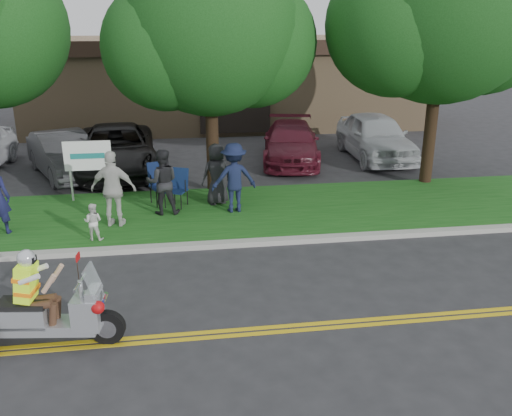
{
  "coord_description": "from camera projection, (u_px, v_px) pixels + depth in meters",
  "views": [
    {
      "loc": [
        -0.48,
        -8.09,
        4.81
      ],
      "look_at": [
        1.0,
        2.0,
        1.25
      ],
      "focal_mm": 38.0,
      "sensor_mm": 36.0,
      "label": 1
    }
  ],
  "objects": [
    {
      "name": "ground",
      "position": [
        215.0,
        318.0,
        9.21
      ],
      "size": [
        120.0,
        120.0,
        0.0
      ],
      "primitive_type": "plane",
      "color": "#28282B",
      "rests_on": "ground"
    },
    {
      "name": "centerline_near",
      "position": [
        217.0,
        337.0,
        8.66
      ],
      "size": [
        60.0,
        0.1,
        0.01
      ],
      "primitive_type": "cube",
      "color": "gold",
      "rests_on": "ground"
    },
    {
      "name": "centerline_far",
      "position": [
        217.0,
        331.0,
        8.81
      ],
      "size": [
        60.0,
        0.1,
        0.01
      ],
      "primitive_type": "cube",
      "color": "gold",
      "rests_on": "ground"
    },
    {
      "name": "curb",
      "position": [
        205.0,
        245.0,
        12.04
      ],
      "size": [
        60.0,
        0.25,
        0.12
      ],
      "primitive_type": "cube",
      "color": "#A8A89E",
      "rests_on": "ground"
    },
    {
      "name": "grass_verge",
      "position": [
        200.0,
        213.0,
        14.05
      ],
      "size": [
        60.0,
        4.0,
        0.1
      ],
      "primitive_type": "cube",
      "color": "#154C14",
      "rests_on": "ground"
    },
    {
      "name": "commercial_building",
      "position": [
        226.0,
        80.0,
        26.55
      ],
      "size": [
        18.0,
        8.2,
        4.0
      ],
      "color": "#9E7F5B",
      "rests_on": "ground"
    },
    {
      "name": "tree_mid",
      "position": [
        211.0,
        34.0,
        14.58
      ],
      "size": [
        5.88,
        4.8,
        7.05
      ],
      "color": "#332114",
      "rests_on": "ground"
    },
    {
      "name": "tree_right",
      "position": [
        445.0,
        11.0,
        15.09
      ],
      "size": [
        6.86,
        5.6,
        8.07
      ],
      "color": "#332114",
      "rests_on": "ground"
    },
    {
      "name": "business_sign",
      "position": [
        88.0,
        159.0,
        14.56
      ],
      "size": [
        1.25,
        0.06,
        1.75
      ],
      "color": "silver",
      "rests_on": "ground"
    },
    {
      "name": "trike_scooter",
      "position": [
        37.0,
        312.0,
        8.32
      ],
      "size": [
        2.45,
        0.89,
        1.6
      ],
      "rotation": [
        0.0,
        0.0,
        -0.13
      ],
      "color": "black",
      "rests_on": "ground"
    },
    {
      "name": "lawn_chair_a",
      "position": [
        177.0,
        185.0,
        14.34
      ],
      "size": [
        0.7,
        0.71,
        1.0
      ],
      "rotation": [
        0.0,
        0.0,
        -0.43
      ],
      "color": "black",
      "rests_on": "grass_verge"
    },
    {
      "name": "lawn_chair_b",
      "position": [
        160.0,
        180.0,
        14.54
      ],
      "size": [
        0.76,
        0.77,
        1.1
      ],
      "rotation": [
        0.0,
        0.0,
        0.37
      ],
      "color": "black",
      "rests_on": "grass_verge"
    },
    {
      "name": "spectator_adult_mid",
      "position": [
        162.0,
        182.0,
        13.63
      ],
      "size": [
        0.81,
        0.64,
        1.67
      ],
      "primitive_type": "imported",
      "rotation": [
        0.0,
        0.0,
        3.14
      ],
      "color": "#232326",
      "rests_on": "grass_verge"
    },
    {
      "name": "spectator_adult_right",
      "position": [
        114.0,
        189.0,
        12.8
      ],
      "size": [
        1.14,
        0.65,
        1.83
      ],
      "primitive_type": "imported",
      "rotation": [
        0.0,
        0.0,
        2.94
      ],
      "color": "beige",
      "rests_on": "grass_verge"
    },
    {
      "name": "spectator_chair_a",
      "position": [
        234.0,
        178.0,
        13.78
      ],
      "size": [
        1.23,
        0.79,
        1.79
      ],
      "primitive_type": "imported",
      "rotation": [
        0.0,
        0.0,
        3.26
      ],
      "color": "#131A37",
      "rests_on": "grass_verge"
    },
    {
      "name": "spectator_chair_b",
      "position": [
        217.0,
        174.0,
        14.38
      ],
      "size": [
        0.92,
        0.73,
        1.64
      ],
      "primitive_type": "imported",
      "rotation": [
        0.0,
        0.0,
        3.43
      ],
      "color": "black",
      "rests_on": "grass_verge"
    },
    {
      "name": "child_right",
      "position": [
        93.0,
        222.0,
        12.11
      ],
      "size": [
        0.47,
        0.4,
        0.86
      ],
      "primitive_type": "imported",
      "rotation": [
        0.0,
        0.0,
        2.93
      ],
      "color": "silver",
      "rests_on": "grass_verge"
    },
    {
      "name": "parked_car_left",
      "position": [
        64.0,
        155.0,
        17.37
      ],
      "size": [
        3.13,
        4.51,
        1.41
      ],
      "primitive_type": "imported",
      "rotation": [
        0.0,
        0.0,
        0.43
      ],
      "color": "#313134",
      "rests_on": "ground"
    },
    {
      "name": "parked_car_mid",
      "position": [
        116.0,
        150.0,
        17.78
      ],
      "size": [
        3.03,
        5.71,
        1.53
      ],
      "primitive_type": "imported",
      "rotation": [
        0.0,
        0.0,
        0.09
      ],
      "color": "black",
      "rests_on": "ground"
    },
    {
      "name": "parked_car_right",
      "position": [
        291.0,
        143.0,
        19.19
      ],
      "size": [
        2.74,
        4.96,
        1.36
      ],
      "primitive_type": "imported",
      "rotation": [
        0.0,
        0.0,
        -0.19
      ],
      "color": "#551322",
      "rests_on": "ground"
    },
    {
      "name": "parked_car_far_right",
      "position": [
        375.0,
        136.0,
        19.56
      ],
      "size": [
        2.05,
        4.86,
        1.64
      ],
      "primitive_type": "imported",
      "rotation": [
        0.0,
        0.0,
        -0.02
      ],
      "color": "#B8BCC0",
      "rests_on": "ground"
    }
  ]
}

